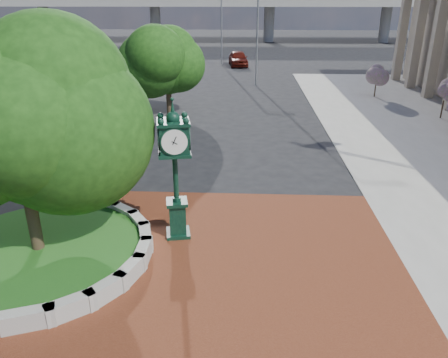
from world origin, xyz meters
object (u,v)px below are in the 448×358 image
(parked_car, at_px, (238,58))
(street_lamp_near, at_px, (260,23))
(street_lamp_far, at_px, (224,14))
(post_clock, at_px, (175,165))

(parked_car, xyz_separation_m, street_lamp_near, (2.06, -12.10, 4.47))
(street_lamp_near, xyz_separation_m, street_lamp_far, (-3.81, 13.11, 0.29))
(post_clock, distance_m, street_lamp_near, 27.21)
(post_clock, bearing_deg, street_lamp_near, 83.03)
(street_lamp_far, bearing_deg, post_clock, -89.26)
(post_clock, relative_size, street_lamp_far, 0.48)
(street_lamp_near, bearing_deg, post_clock, -96.97)
(street_lamp_far, bearing_deg, street_lamp_near, -73.81)
(street_lamp_far, bearing_deg, parked_car, -30.08)
(parked_car, xyz_separation_m, street_lamp_far, (-1.74, 1.01, 4.76))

